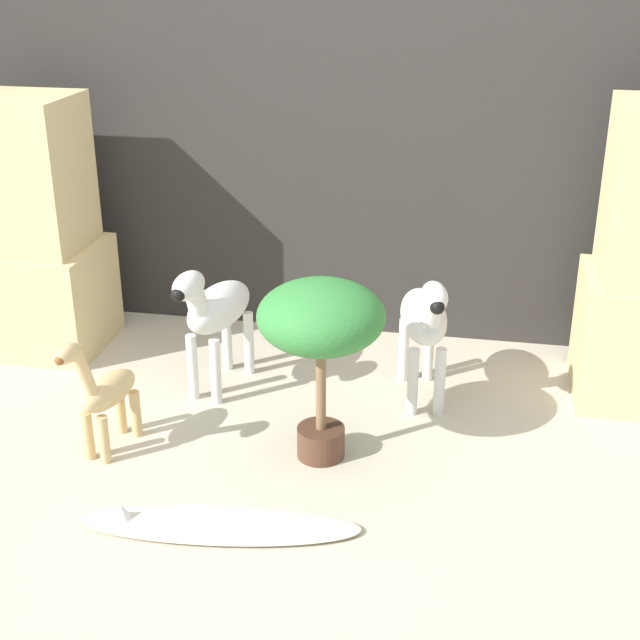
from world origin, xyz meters
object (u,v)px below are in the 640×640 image
zebra_left (215,310)px  giraffe_figurine (105,393)px  potted_palm_front (321,326)px  surfboard (216,524)px  zebra_right (425,320)px

zebra_left → giraffe_figurine: zebra_left is taller
giraffe_figurine → potted_palm_front: potted_palm_front is taller
zebra_left → surfboard: bearing=-73.5°
giraffe_figurine → potted_palm_front: 0.83m
giraffe_figurine → surfboard: (0.53, -0.38, -0.22)m
potted_palm_front → surfboard: 0.75m
zebra_right → surfboard: size_ratio=0.63×
zebra_left → giraffe_figurine: bearing=-114.9°
potted_palm_front → zebra_right: bearing=57.0°
giraffe_figurine → potted_palm_front: size_ratio=0.74×
zebra_left → giraffe_figurine: size_ratio=1.16×
giraffe_figurine → potted_palm_front: (0.78, 0.11, 0.28)m
potted_palm_front → surfboard: bearing=-116.8°
potted_palm_front → giraffe_figurine: bearing=-171.9°
zebra_right → surfboard: bearing=-120.0°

